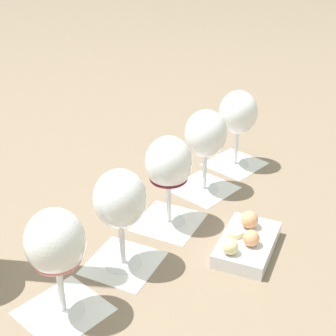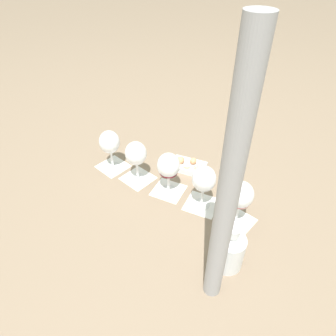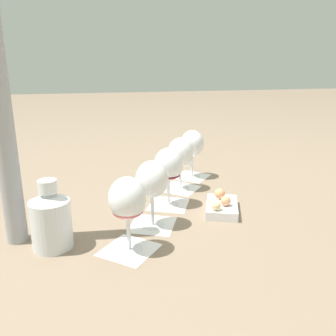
% 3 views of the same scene
% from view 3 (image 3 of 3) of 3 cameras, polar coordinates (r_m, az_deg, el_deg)
% --- Properties ---
extents(ground_plane, '(8.00, 8.00, 0.00)m').
position_cam_3_polar(ground_plane, '(1.09, 0.08, -5.91)').
color(ground_plane, '#7F6B56').
extents(tasting_card_0, '(0.16, 0.16, 0.00)m').
position_cam_3_polar(tasting_card_0, '(0.85, -6.23, -12.87)').
color(tasting_card_0, white).
rests_on(tasting_card_0, ground_plane).
extents(tasting_card_1, '(0.15, 0.15, 0.00)m').
position_cam_3_polar(tasting_card_1, '(0.96, -2.49, -9.07)').
color(tasting_card_1, white).
rests_on(tasting_card_1, ground_plane).
extents(tasting_card_2, '(0.15, 0.15, 0.00)m').
position_cam_3_polar(tasting_card_2, '(1.09, 0.02, -5.78)').
color(tasting_card_2, white).
rests_on(tasting_card_2, ground_plane).
extents(tasting_card_3, '(0.16, 0.16, 0.00)m').
position_cam_3_polar(tasting_card_3, '(1.22, 1.96, -3.28)').
color(tasting_card_3, white).
rests_on(tasting_card_3, ground_plane).
extents(tasting_card_4, '(0.16, 0.16, 0.00)m').
position_cam_3_polar(tasting_card_4, '(1.35, 3.80, -1.36)').
color(tasting_card_4, white).
rests_on(tasting_card_4, ground_plane).
extents(wine_glass_0, '(0.09, 0.09, 0.18)m').
position_cam_3_polar(wine_glass_0, '(0.80, -6.50, -5.38)').
color(wine_glass_0, white).
rests_on(wine_glass_0, tasting_card_0).
extents(wine_glass_1, '(0.09, 0.09, 0.18)m').
position_cam_3_polar(wine_glass_1, '(0.92, -2.59, -2.32)').
color(wine_glass_1, white).
rests_on(wine_glass_1, tasting_card_1).
extents(wine_glass_2, '(0.09, 0.09, 0.18)m').
position_cam_3_polar(wine_glass_2, '(1.05, 0.03, 0.27)').
color(wine_glass_2, white).
rests_on(wine_glass_2, tasting_card_2).
extents(wine_glass_3, '(0.09, 0.09, 0.18)m').
position_cam_3_polar(wine_glass_3, '(1.18, 2.02, 2.16)').
color(wine_glass_3, white).
rests_on(wine_glass_3, tasting_card_3).
extents(wine_glass_4, '(0.09, 0.09, 0.18)m').
position_cam_3_polar(wine_glass_4, '(1.31, 3.90, 3.61)').
color(wine_glass_4, white).
rests_on(wine_glass_4, tasting_card_4).
extents(ceramic_vase, '(0.09, 0.09, 0.17)m').
position_cam_3_polar(ceramic_vase, '(0.87, -18.29, -7.77)').
color(ceramic_vase, silver).
rests_on(ceramic_vase, ground_plane).
extents(snack_dish, '(0.17, 0.13, 0.06)m').
position_cam_3_polar(snack_dish, '(1.05, 8.54, -5.97)').
color(snack_dish, silver).
rests_on(snack_dish, ground_plane).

